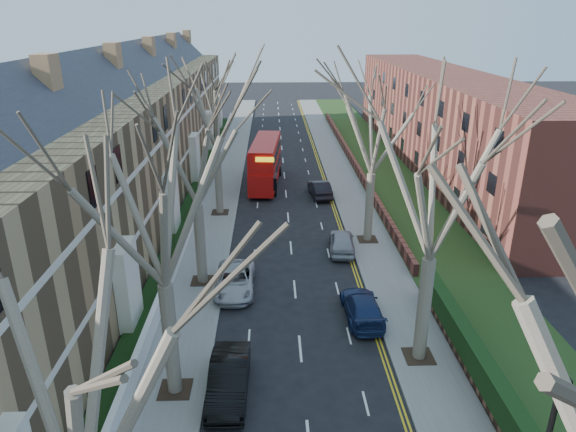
{
  "coord_description": "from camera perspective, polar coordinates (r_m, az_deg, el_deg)",
  "views": [
    {
      "loc": [
        -1.33,
        -12.48,
        15.53
      ],
      "look_at": [
        -0.24,
        20.15,
        2.79
      ],
      "focal_mm": 32.0,
      "sensor_mm": 36.0,
      "label": 1
    }
  ],
  "objects": [
    {
      "name": "car_left_far",
      "position": [
        31.29,
        -5.91,
        -7.11
      ],
      "size": [
        2.31,
        4.98,
        1.38
      ],
      "primitive_type": "imported",
      "rotation": [
        0.0,
        0.0,
        -0.0
      ],
      "color": "#AAABB0",
      "rests_on": "ground"
    },
    {
      "name": "car_left_mid",
      "position": [
        23.59,
        -6.6,
        -17.54
      ],
      "size": [
        1.73,
        4.77,
        1.56
      ],
      "primitive_type": "imported",
      "rotation": [
        0.0,
        0.0,
        -0.02
      ],
      "color": "black",
      "rests_on": "ground"
    },
    {
      "name": "tree_right_far",
      "position": [
        35.75,
        9.63,
        10.9
      ],
      "size": [
        10.15,
        10.15,
        14.22
      ],
      "color": "brown",
      "rests_on": "ground"
    },
    {
      "name": "tree_left_far",
      "position": [
        29.5,
        -10.51,
        8.66
      ],
      "size": [
        10.15,
        10.15,
        14.22
      ],
      "color": "brown",
      "rests_on": "ground"
    },
    {
      "name": "tree_left_dist",
      "position": [
        41.15,
        -8.19,
        12.77
      ],
      "size": [
        10.5,
        10.5,
        14.71
      ],
      "color": "brown",
      "rests_on": "ground"
    },
    {
      "name": "pavement_left",
      "position": [
        53.96,
        -6.82,
        4.51
      ],
      "size": [
        3.0,
        102.0,
        0.12
      ],
      "primitive_type": "cube",
      "color": "slate",
      "rests_on": "ground"
    },
    {
      "name": "pavement_right",
      "position": [
        54.26,
        5.95,
        4.64
      ],
      "size": [
        3.0,
        102.0,
        0.12
      ],
      "primitive_type": "cube",
      "color": "slate",
      "rests_on": "ground"
    },
    {
      "name": "front_wall_left",
      "position": [
        46.4,
        -9.64,
        2.27
      ],
      "size": [
        0.3,
        78.0,
        1.0
      ],
      "color": "white",
      "rests_on": "ground"
    },
    {
      "name": "grass_verge_right",
      "position": [
        55.02,
        10.62,
        4.72
      ],
      "size": [
        6.0,
        102.0,
        0.06
      ],
      "color": "#253E16",
      "rests_on": "ground"
    },
    {
      "name": "tree_left_near",
      "position": [
        11.61,
        -24.58,
        -15.61
      ],
      "size": [
        9.8,
        9.8,
        13.73
      ],
      "color": "brown",
      "rests_on": "ground"
    },
    {
      "name": "car_right_near",
      "position": [
        28.79,
        8.24,
        -9.98
      ],
      "size": [
        2.05,
        4.75,
        1.36
      ],
      "primitive_type": "imported",
      "rotation": [
        0.0,
        0.0,
        3.17
      ],
      "color": "navy",
      "rests_on": "ground"
    },
    {
      "name": "tree_left_mid",
      "position": [
        19.91,
        -14.52,
        3.17
      ],
      "size": [
        10.5,
        10.5,
        14.71
      ],
      "color": "brown",
      "rests_on": "ground"
    },
    {
      "name": "car_right_far",
      "position": [
        47.27,
        3.55,
        3.05
      ],
      "size": [
        2.04,
        4.66,
        1.49
      ],
      "primitive_type": "imported",
      "rotation": [
        0.0,
        0.0,
        3.25
      ],
      "color": "black",
      "rests_on": "ground"
    },
    {
      "name": "double_decker_bus",
      "position": [
        50.19,
        -2.52,
        5.78
      ],
      "size": [
        3.24,
        10.34,
        4.29
      ],
      "rotation": [
        0.0,
        0.0,
        3.06
      ],
      "color": "#B70F0D",
      "rests_on": "ground"
    },
    {
      "name": "flats_right",
      "position": [
        59.52,
        16.8,
        10.23
      ],
      "size": [
        13.97,
        54.0,
        10.0
      ],
      "color": "brown",
      "rests_on": "ground"
    },
    {
      "name": "car_right_mid",
      "position": [
        36.33,
        5.99,
        -2.83
      ],
      "size": [
        2.13,
        4.47,
        1.48
      ],
      "primitive_type": "imported",
      "rotation": [
        0.0,
        0.0,
        3.05
      ],
      "color": "#989AA1",
      "rests_on": "ground"
    },
    {
      "name": "terrace_left",
      "position": [
        46.29,
        -17.46,
        7.87
      ],
      "size": [
        9.7,
        78.0,
        13.6
      ],
      "color": "olive",
      "rests_on": "ground"
    },
    {
      "name": "tree_right_mid",
      "position": [
        22.47,
        16.46,
        5.02
      ],
      "size": [
        10.5,
        10.5,
        14.71
      ],
      "color": "brown",
      "rests_on": "ground"
    }
  ]
}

